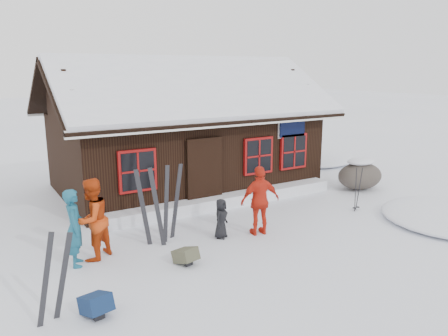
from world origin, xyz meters
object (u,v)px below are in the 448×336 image
(skier_teal, at_px, (75,228))
(backpack_olive, at_px, (186,258))
(boulder, at_px, (360,175))
(skier_orange_right, at_px, (260,201))
(ski_poles, at_px, (357,190))
(skier_crouched, at_px, (221,218))
(backpack_blue, at_px, (96,308))
(ski_pair_left, at_px, (54,278))
(skier_orange_left, at_px, (92,219))

(skier_teal, relative_size, backpack_olive, 3.33)
(boulder, bearing_deg, skier_orange_right, -163.04)
(ski_poles, height_order, backpack_olive, ski_poles)
(skier_crouched, xyz_separation_m, backpack_blue, (-3.50, -1.86, -0.34))
(skier_crouched, bearing_deg, skier_teal, 139.10)
(skier_orange_right, xyz_separation_m, backpack_blue, (-4.44, -1.58, -0.71))
(boulder, height_order, ski_poles, ski_poles)
(ski_poles, bearing_deg, ski_pair_left, -170.30)
(ski_pair_left, bearing_deg, skier_teal, 74.91)
(boulder, bearing_deg, backpack_blue, -161.82)
(skier_orange_left, bearing_deg, backpack_blue, 41.35)
(boulder, xyz_separation_m, ski_poles, (-1.86, -1.56, 0.12))
(skier_orange_left, bearing_deg, skier_teal, -16.78)
(backpack_olive, bearing_deg, skier_teal, 136.88)
(skier_teal, relative_size, ski_poles, 1.26)
(backpack_blue, bearing_deg, ski_poles, 0.50)
(backpack_blue, bearing_deg, skier_orange_left, 64.41)
(skier_orange_left, height_order, ski_pair_left, skier_orange_left)
(ski_poles, bearing_deg, backpack_olive, -173.57)
(skier_orange_left, xyz_separation_m, backpack_olive, (1.55, -1.26, -0.75))
(skier_crouched, relative_size, ski_poles, 0.75)
(skier_crouched, bearing_deg, backpack_blue, 171.69)
(skier_orange_left, distance_m, ski_pair_left, 2.36)
(skier_orange_left, relative_size, backpack_olive, 3.60)
(skier_orange_left, relative_size, skier_orange_right, 1.03)
(ski_pair_left, xyz_separation_m, backpack_blue, (0.57, -0.19, -0.59))
(skier_orange_left, xyz_separation_m, backpack_blue, (-0.58, -2.25, -0.73))
(boulder, distance_m, ski_poles, 2.44)
(skier_crouched, height_order, backpack_olive, skier_crouched)
(skier_orange_right, distance_m, backpack_olive, 2.49)
(skier_teal, height_order, boulder, skier_teal)
(skier_teal, relative_size, backpack_blue, 3.05)
(skier_teal, distance_m, boulder, 9.63)
(backpack_blue, relative_size, backpack_olive, 1.09)
(skier_orange_left, bearing_deg, ski_pair_left, 26.60)
(skier_teal, distance_m, skier_crouched, 3.34)
(boulder, relative_size, backpack_olive, 3.33)
(skier_orange_left, bearing_deg, skier_crouched, 138.18)
(skier_crouched, height_order, backpack_blue, skier_crouched)
(skier_orange_right, height_order, backpack_blue, skier_orange_right)
(backpack_olive, bearing_deg, boulder, 3.51)
(skier_orange_right, bearing_deg, boulder, -152.62)
(skier_orange_right, relative_size, backpack_olive, 3.50)
(ski_pair_left, bearing_deg, backpack_olive, 22.78)
(skier_orange_right, distance_m, backpack_blue, 4.76)
(skier_teal, xyz_separation_m, backpack_blue, (-0.19, -2.13, -0.67))
(skier_crouched, xyz_separation_m, backpack_olive, (-1.38, -0.87, -0.35))
(backpack_olive, bearing_deg, backpack_blue, -167.67)
(skier_orange_left, bearing_deg, boulder, 151.63)
(skier_teal, xyz_separation_m, backpack_olive, (1.94, -1.14, -0.68))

